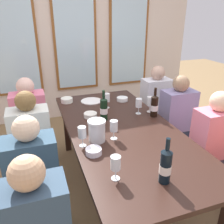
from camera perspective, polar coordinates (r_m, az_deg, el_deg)
ground_plane at (r=2.66m, az=2.15°, el=-18.25°), size 12.00×12.00×0.00m
back_wall_with_windows at (r=4.10m, az=-9.11°, el=18.56°), size 4.19×0.10×2.90m
dining_table at (r=2.28m, az=2.40°, el=-5.53°), size 0.99×2.16×0.74m
white_plate_0 at (r=2.92m, az=-5.02°, el=2.69°), size 0.26×0.26×0.01m
metal_pitcher at (r=1.99m, az=-3.72°, el=-4.55°), size 0.16×0.16×0.19m
wine_bottle_0 at (r=2.38m, az=-2.00°, el=0.84°), size 0.08×0.08×0.31m
wine_bottle_1 at (r=1.56m, az=12.90°, el=-12.64°), size 0.08×0.08×0.32m
wine_bottle_2 at (r=2.49m, az=10.27°, el=1.53°), size 0.08×0.08×0.31m
tasting_bowl_0 at (r=2.92m, az=-10.95°, el=2.85°), size 0.14×0.14×0.05m
tasting_bowl_1 at (r=2.48m, az=-5.28°, el=-0.73°), size 0.14×0.14×0.04m
tasting_bowl_2 at (r=1.85m, az=-4.51°, el=-9.52°), size 0.13×0.13×0.05m
tasting_bowl_3 at (r=2.92m, az=2.52°, el=3.17°), size 0.14×0.14×0.04m
wine_glass_0 at (r=2.53m, az=6.54°, el=2.04°), size 0.07×0.07×0.17m
wine_glass_1 at (r=2.59m, az=9.29°, el=2.55°), size 0.07×0.07×0.17m
wine_glass_2 at (r=2.01m, az=0.45°, el=-3.62°), size 0.07×0.07×0.17m
wine_glass_3 at (r=1.55m, az=0.90°, el=-12.54°), size 0.07×0.07×0.17m
wine_glass_4 at (r=2.67m, az=-1.26°, el=3.45°), size 0.07×0.07×0.17m
wine_glass_5 at (r=1.92m, az=-7.29°, el=-5.05°), size 0.07×0.07×0.17m
seated_person_2 at (r=2.48m, az=-18.79°, el=-8.08°), size 0.38×0.24×1.11m
seated_person_3 at (r=2.95m, az=15.40°, el=-2.47°), size 0.38×0.24×1.11m
seated_person_4 at (r=2.92m, az=-19.08°, el=-3.23°), size 0.38×0.24×1.11m
seated_person_5 at (r=3.36m, az=10.46°, el=1.19°), size 0.38×0.24×1.11m
seated_person_6 at (r=2.00m, az=-18.26°, el=-16.39°), size 0.38×0.24×1.11m
seated_person_7 at (r=2.54m, az=23.03°, el=-8.02°), size 0.38×0.24×1.11m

